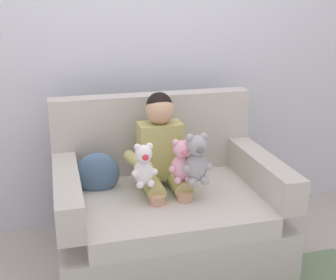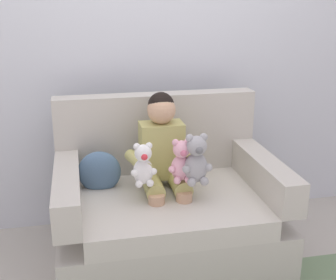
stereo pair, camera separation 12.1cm
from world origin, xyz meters
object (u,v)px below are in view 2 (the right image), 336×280
seated_child (164,156)px  throw_pillow (99,172)px  plush_grey (196,160)px  armchair (167,214)px  plush_pink (181,162)px  plush_white (143,165)px

seated_child → throw_pillow: bearing=169.9°
seated_child → plush_grey: bearing=-49.0°
armchair → plush_pink: 0.41m
seated_child → plush_pink: size_ratio=3.26×
plush_grey → throw_pillow: size_ratio=1.12×
plush_pink → throw_pillow: bearing=164.6°
plush_pink → plush_white: size_ratio=1.03×
plush_white → throw_pillow: (-0.23, 0.26, -0.12)m
plush_pink → plush_grey: bearing=-14.8°
plush_pink → armchair: bearing=130.0°
armchair → plush_white: size_ratio=5.27×
plush_pink → plush_grey: (0.08, -0.04, 0.02)m
plush_grey → plush_white: plush_grey is taller
armchair → plush_pink: bearing=-64.0°
armchair → seated_child: 0.37m
seated_child → plush_pink: 0.17m
throw_pillow → plush_white: bearing=-48.1°
armchair → plush_grey: (0.13, -0.16, 0.40)m
plush_pink → throw_pillow: plush_pink is taller
armchair → plush_grey: bearing=-50.5°
armchair → plush_white: (-0.16, -0.13, 0.38)m
plush_grey → throw_pillow: plush_grey is taller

